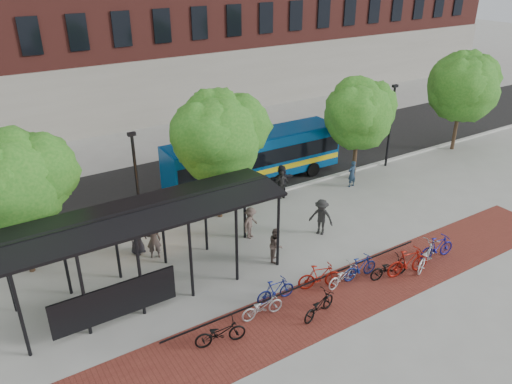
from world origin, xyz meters
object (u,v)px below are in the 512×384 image
bike_0 (220,333)px  pedestrian_0 (137,236)px  bike_3 (276,290)px  pedestrian_8 (276,244)px  bike_7 (360,267)px  bus_shelter (146,222)px  lamp_post_right (391,124)px  tree_b (218,132)px  bike_11 (437,247)px  bike_4 (319,305)px  pedestrian_3 (250,223)px  pedestrian_4 (281,184)px  bike_2 (262,307)px  bus (254,155)px  pedestrian_1 (154,240)px  pedestrian_5 (281,180)px  lamp_post_left (137,183)px  pedestrian_9 (321,217)px  tree_d (464,83)px  tree_c (360,111)px  tree_a (14,178)px  bike_5 (320,276)px  pedestrian_7 (352,174)px  bike_10 (426,256)px  bike_6 (343,275)px

bike_0 → pedestrian_0: (-0.32, 7.01, 0.38)m
bike_3 → pedestrian_8: pedestrian_8 is taller
bike_7 → pedestrian_8: (-2.16, 2.94, 0.27)m
bus_shelter → lamp_post_right: 17.61m
tree_b → lamp_post_right: tree_b is taller
bike_11 → pedestrian_0: size_ratio=1.05×
bike_7 → bike_4: bearing=110.0°
bus_shelter → pedestrian_3: 5.91m
pedestrian_4 → bike_2: bearing=-123.5°
pedestrian_0 → bus_shelter: bearing=-123.7°
pedestrian_8 → bike_2: bearing=178.1°
bike_11 → pedestrian_8: pedestrian_8 is taller
bike_0 → pedestrian_8: 5.58m
bus → pedestrian_1: bus is taller
bus_shelter → pedestrian_5: size_ratio=6.24×
bus_shelter → lamp_post_left: bearing=74.5°
bike_3 → pedestrian_9: 5.59m
tree_d → lamp_post_left: 22.17m
lamp_post_left → bike_7: (6.32, -8.04, -2.24)m
bus → bike_7: 10.60m
tree_c → pedestrian_8: bearing=-151.5°
lamp_post_left → bus_shelter: bearing=-105.5°
tree_a → bike_7: (11.23, -7.79, -3.73)m
bike_0 → pedestrian_9: (7.58, 3.98, 0.43)m
bike_4 → pedestrian_9: size_ratio=0.96×
pedestrian_4 → bike_5: bearing=-108.6°
bus_shelter → bike_2: size_ratio=6.28×
bus → bike_4: size_ratio=6.14×
bike_11 → pedestrian_7: size_ratio=1.16×
lamp_post_right → bike_5: (-11.50, -7.69, -2.21)m
bike_11 → pedestrian_0: pedestrian_0 is taller
tree_a → pedestrian_4: tree_a is taller
pedestrian_4 → bike_10: bearing=-75.5°
bike_10 → pedestrian_9: 4.98m
bus_shelter → bike_10: bearing=-25.0°
bike_7 → pedestrian_4: (1.52, 7.84, 0.29)m
pedestrian_1 → bike_4: bearing=137.5°
bike_4 → pedestrian_8: pedestrian_8 is taller
bike_4 → pedestrian_1: size_ratio=1.01×
bike_0 → tree_c: bearing=-46.3°
pedestrian_3 → bike_4: bearing=-124.5°
bus_shelter → bus: size_ratio=1.00×
bike_6 → pedestrian_3: size_ratio=1.07×
bike_10 → pedestrian_3: size_ratio=1.32×
lamp_post_right → bike_7: 12.78m
bike_11 → bike_0: bearing=95.2°
tree_b → bus: tree_b is taller
bike_6 → pedestrian_8: bearing=16.9°
bus → tree_c: bearing=-25.3°
bike_5 → pedestrian_7: 10.01m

